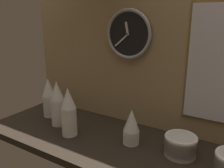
{
  "coord_description": "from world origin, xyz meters",
  "views": [
    {
      "loc": [
        0.55,
        -0.98,
        0.64
      ],
      "look_at": [
        -0.08,
        0.04,
        0.3
      ],
      "focal_mm": 38.0,
      "sensor_mm": 36.0,
      "label": 1
    }
  ],
  "objects_px": {
    "cup_stack_far_left": "(49,97)",
    "bowl_stack_right": "(180,145)",
    "cup_stack_left": "(58,103)",
    "wall_clock": "(128,34)",
    "cup_stack_center_left": "(69,112)",
    "cup_stack_center_right": "(131,127)"
  },
  "relations": [
    {
      "from": "cup_stack_far_left",
      "to": "bowl_stack_right",
      "type": "distance_m",
      "value": 0.88
    },
    {
      "from": "cup_stack_left",
      "to": "wall_clock",
      "type": "xyz_separation_m",
      "value": [
        0.34,
        0.25,
        0.41
      ]
    },
    {
      "from": "cup_stack_far_left",
      "to": "cup_stack_center_left",
      "type": "bearing_deg",
      "value": -24.39
    },
    {
      "from": "bowl_stack_right",
      "to": "wall_clock",
      "type": "bearing_deg",
      "value": 154.38
    },
    {
      "from": "cup_stack_center_right",
      "to": "wall_clock",
      "type": "distance_m",
      "value": 0.52
    },
    {
      "from": "cup_stack_center_right",
      "to": "cup_stack_center_left",
      "type": "distance_m",
      "value": 0.35
    },
    {
      "from": "cup_stack_center_right",
      "to": "cup_stack_far_left",
      "type": "relative_size",
      "value": 0.73
    },
    {
      "from": "cup_stack_far_left",
      "to": "wall_clock",
      "type": "distance_m",
      "value": 0.66
    },
    {
      "from": "cup_stack_center_left",
      "to": "bowl_stack_right",
      "type": "bearing_deg",
      "value": 12.08
    },
    {
      "from": "cup_stack_far_left",
      "to": "bowl_stack_right",
      "type": "height_order",
      "value": "cup_stack_far_left"
    },
    {
      "from": "cup_stack_left",
      "to": "cup_stack_far_left",
      "type": "bearing_deg",
      "value": 154.85
    },
    {
      "from": "bowl_stack_right",
      "to": "wall_clock",
      "type": "distance_m",
      "value": 0.65
    },
    {
      "from": "wall_clock",
      "to": "cup_stack_far_left",
      "type": "bearing_deg",
      "value": -159.46
    },
    {
      "from": "wall_clock",
      "to": "bowl_stack_right",
      "type": "bearing_deg",
      "value": -25.62
    },
    {
      "from": "cup_stack_center_right",
      "to": "cup_stack_left",
      "type": "height_order",
      "value": "cup_stack_left"
    },
    {
      "from": "cup_stack_center_left",
      "to": "wall_clock",
      "type": "xyz_separation_m",
      "value": [
        0.2,
        0.31,
        0.41
      ]
    },
    {
      "from": "cup_stack_left",
      "to": "cup_stack_far_left",
      "type": "xyz_separation_m",
      "value": [
        -0.14,
        0.07,
        -0.01
      ]
    },
    {
      "from": "cup_stack_center_right",
      "to": "cup_stack_center_left",
      "type": "bearing_deg",
      "value": -163.61
    },
    {
      "from": "cup_stack_left",
      "to": "bowl_stack_right",
      "type": "distance_m",
      "value": 0.74
    },
    {
      "from": "cup_stack_center_right",
      "to": "cup_stack_center_left",
      "type": "height_order",
      "value": "cup_stack_center_left"
    },
    {
      "from": "cup_stack_center_right",
      "to": "cup_stack_left",
      "type": "xyz_separation_m",
      "value": [
        -0.48,
        -0.03,
        0.04
      ]
    },
    {
      "from": "bowl_stack_right",
      "to": "cup_stack_center_right",
      "type": "bearing_deg",
      "value": -173.93
    }
  ]
}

